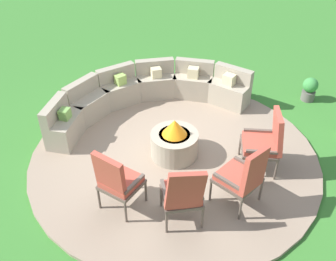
{
  "coord_description": "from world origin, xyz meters",
  "views": [
    {
      "loc": [
        -2.9,
        -4.27,
        4.37
      ],
      "look_at": [
        0.0,
        0.2,
        0.45
      ],
      "focal_mm": 41.24,
      "sensor_mm": 36.0,
      "label": 1
    }
  ],
  "objects": [
    {
      "name": "lounge_chair_back_left",
      "position": [
        0.19,
        -1.47,
        0.61
      ],
      "size": [
        0.69,
        0.7,
        1.07
      ],
      "rotation": [
        0.0,
        0.0,
        6.51
      ],
      "color": "brown",
      "rests_on": "patio_circle"
    },
    {
      "name": "ground_plane",
      "position": [
        0.0,
        0.0,
        0.0
      ],
      "size": [
        24.0,
        24.0,
        0.0
      ],
      "primitive_type": "plane",
      "color": "#387A2D"
    },
    {
      "name": "lounge_chair_front_right",
      "position": [
        -0.73,
        -1.29,
        0.61
      ],
      "size": [
        0.71,
        0.72,
        1.07
      ],
      "rotation": [
        0.0,
        0.0,
        5.87
      ],
      "color": "brown",
      "rests_on": "patio_circle"
    },
    {
      "name": "fire_pit",
      "position": [
        0.0,
        0.0,
        0.34
      ],
      "size": [
        0.82,
        0.82,
        0.72
      ],
      "color": "#9E937F",
      "rests_on": "patio_circle"
    },
    {
      "name": "potted_plant_0",
      "position": [
        3.45,
        0.03,
        0.27
      ],
      "size": [
        0.32,
        0.32,
        0.52
      ],
      "color": "#605B56",
      "rests_on": "ground_plane"
    },
    {
      "name": "lounge_chair_front_left",
      "position": [
        -1.36,
        -0.59,
        0.63
      ],
      "size": [
        0.71,
        0.7,
        1.1
      ],
      "rotation": [
        0.0,
        0.0,
        5.14
      ],
      "color": "brown",
      "rests_on": "patio_circle"
    },
    {
      "name": "curved_stone_bench",
      "position": [
        0.33,
        1.56,
        0.38
      ],
      "size": [
        4.06,
        1.92,
        0.77
      ],
      "color": "#9E937F",
      "rests_on": "patio_circle"
    },
    {
      "name": "lounge_chair_back_right",
      "position": [
        1.04,
        -1.06,
        0.61
      ],
      "size": [
        0.83,
        0.85,
        1.08
      ],
      "rotation": [
        0.0,
        0.0,
        7.18
      ],
      "color": "brown",
      "rests_on": "patio_circle"
    },
    {
      "name": "patio_circle",
      "position": [
        0.0,
        0.0,
        0.03
      ],
      "size": [
        4.96,
        4.96,
        0.06
      ],
      "primitive_type": "cylinder",
      "color": "gray",
      "rests_on": "ground_plane"
    }
  ]
}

